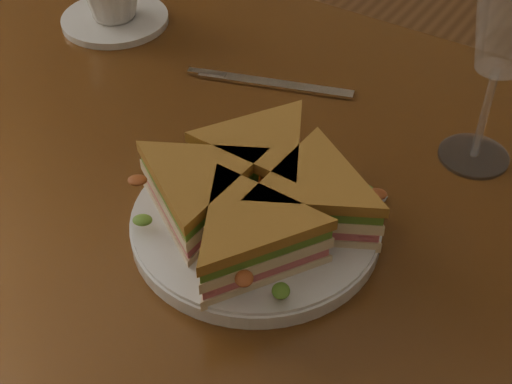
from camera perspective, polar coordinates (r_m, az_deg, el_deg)
table at (r=0.84m, az=-1.35°, el=-4.05°), size 1.20×0.80×0.75m
plate at (r=0.71m, az=0.00°, el=-2.51°), size 0.25×0.25×0.02m
sandwich_wedges at (r=0.68m, az=0.00°, el=-0.31°), size 0.30×0.30×0.06m
crisps_mound at (r=0.69m, az=0.00°, el=-0.55°), size 0.09×0.09×0.05m
spoon at (r=0.79m, az=1.10°, el=2.63°), size 0.18×0.03×0.01m
knife at (r=0.91m, az=0.62°, el=8.72°), size 0.21×0.08×0.00m
wine_glass at (r=0.74m, az=19.65°, el=12.89°), size 0.09×0.09×0.24m
saucer at (r=1.07m, az=-11.20°, el=13.39°), size 0.15×0.15×0.01m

